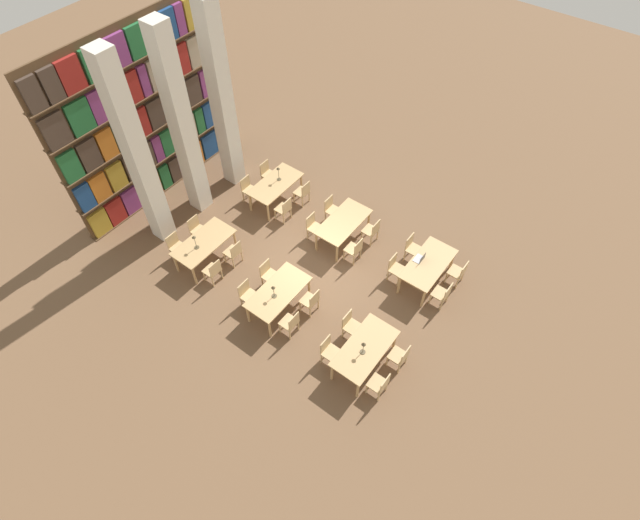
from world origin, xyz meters
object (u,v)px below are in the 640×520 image
at_px(chair_15, 332,209).
at_px(chair_18, 234,252).
at_px(chair_10, 311,301).
at_px(reading_table_4, 204,244).
at_px(pillar_center, 182,127).
at_px(reading_table_1, 428,265).
at_px(chair_1, 329,350).
at_px(chair_8, 291,323).
at_px(laptop, 420,259).
at_px(chair_3, 350,325).
at_px(pillar_left, 137,156).
at_px(chair_7, 412,247).
at_px(chair_6, 459,272).
at_px(chair_4, 443,294).
at_px(chair_11, 269,274).
at_px(chair_14, 372,231).
at_px(reading_table_3, 343,223).
at_px(chair_5, 395,268).
at_px(chair_21, 249,189).
at_px(pillar_right, 222,101).
at_px(chair_12, 355,249).
at_px(chair_2, 400,356).
at_px(chair_22, 303,192).
at_px(chair_23, 268,173).
at_px(reading_table_0, 365,350).
at_px(chair_17, 176,246).
at_px(reading_table_5, 275,185).
at_px(reading_table_2, 278,293).
at_px(chair_9, 248,294).
at_px(chair_19, 197,229).
at_px(desk_lamp_2, 195,240).
at_px(desk_lamp_1, 274,290).
at_px(chair_16, 213,270).
at_px(chair_13, 314,226).
at_px(desk_lamp_3, 278,171).

height_order(chair_15, chair_18, same).
relative_size(chair_10, reading_table_4, 0.48).
relative_size(pillar_center, reading_table_1, 3.31).
distance_m(chair_1, chair_8, 1.27).
bearing_deg(laptop, chair_8, -25.17).
bearing_deg(chair_3, reading_table_1, 166.08).
bearing_deg(pillar_left, chair_10, -84.97).
bearing_deg(chair_7, chair_3, 1.10).
bearing_deg(chair_18, chair_6, -59.48).
xyz_separation_m(chair_4, chair_11, (-2.30, 4.17, 0.00)).
bearing_deg(laptop, pillar_left, -65.55).
bearing_deg(chair_1, chair_14, -161.24).
bearing_deg(chair_6, chair_15, 91.98).
distance_m(pillar_center, reading_table_3, 5.30).
height_order(chair_5, chair_21, same).
distance_m(pillar_center, pillar_right, 1.58).
distance_m(chair_4, chair_12, 2.78).
relative_size(chair_1, chair_11, 1.00).
distance_m(chair_2, chair_22, 6.32).
height_order(chair_12, chair_23, same).
height_order(reading_table_0, chair_22, chair_22).
xyz_separation_m(chair_10, chair_22, (3.14, 2.75, 0.00)).
height_order(chair_17, reading_table_5, chair_17).
bearing_deg(chair_10, reading_table_5, 52.41).
distance_m(chair_4, reading_table_2, 4.40).
distance_m(chair_8, chair_9, 1.48).
distance_m(pillar_right, chair_19, 3.84).
xyz_separation_m(pillar_right, chair_1, (-3.59, -6.61, -2.53)).
bearing_deg(chair_2, chair_6, 1.10).
height_order(chair_5, chair_10, same).
height_order(reading_table_1, chair_4, chair_4).
xyz_separation_m(reading_table_1, chair_23, (0.38, 6.18, -0.21)).
bearing_deg(desk_lamp_2, chair_18, -47.98).
height_order(chair_1, chair_7, same).
distance_m(reading_table_0, desk_lamp_1, 2.76).
height_order(chair_22, chair_23, same).
bearing_deg(chair_17, pillar_center, -151.32).
height_order(chair_1, desk_lamp_1, desk_lamp_1).
bearing_deg(chair_16, chair_4, -60.15).
bearing_deg(pillar_left, chair_13, -55.03).
xyz_separation_m(chair_1, chair_4, (3.21, -1.42, 0.00)).
relative_size(reading_table_2, reading_table_3, 1.00).
distance_m(chair_13, desk_lamp_2, 3.51).
bearing_deg(pillar_right, chair_10, -116.67).
relative_size(chair_2, reading_table_1, 0.48).
bearing_deg(desk_lamp_3, chair_19, 164.93).
xyz_separation_m(chair_15, desk_lamp_3, (-0.19, 1.93, 0.64)).
bearing_deg(chair_15, reading_table_4, -29.40).
height_order(reading_table_0, chair_17, chair_17).
bearing_deg(chair_21, chair_7, 100.62).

